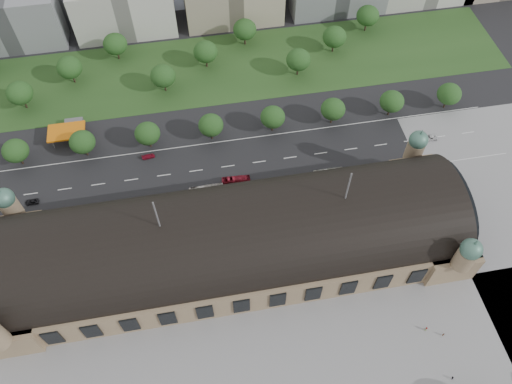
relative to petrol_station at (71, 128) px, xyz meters
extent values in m
plane|color=black|center=(53.91, -65.28, -2.95)|extent=(900.00, 900.00, 0.00)
cube|color=#8F7859|center=(53.91, -65.28, 3.05)|extent=(150.00, 40.00, 12.00)
cube|color=#8F7859|center=(-13.09, -65.28, 3.05)|extent=(16.00, 43.00, 12.00)
cube|color=#8F7859|center=(120.91, -65.28, 3.05)|extent=(16.00, 43.00, 12.00)
cylinder|color=black|center=(53.91, -65.28, 9.05)|extent=(144.00, 37.60, 37.60)
cylinder|color=black|center=(126.91, -65.28, 11.05)|extent=(1.20, 32.00, 32.00)
cylinder|color=#8F7859|center=(-13.09, -44.28, 13.05)|extent=(6.00, 6.00, 8.00)
sphere|color=#467161|center=(-13.09, -44.28, 18.55)|extent=(6.40, 6.40, 6.40)
cylinder|color=#8F7859|center=(120.91, -44.28, 13.05)|extent=(6.00, 6.00, 8.00)
sphere|color=#467161|center=(120.91, -44.28, 18.55)|extent=(6.40, 6.40, 6.40)
cone|color=#467161|center=(120.91, -44.28, 22.55)|extent=(1.00, 1.00, 2.50)
cylinder|color=#8F7859|center=(120.91, -86.28, 13.05)|extent=(6.00, 6.00, 8.00)
sphere|color=#467161|center=(120.91, -86.28, 18.55)|extent=(6.40, 6.40, 6.40)
cone|color=#467161|center=(120.91, -86.28, 22.55)|extent=(1.00, 1.00, 2.50)
cylinder|color=#59595B|center=(33.91, -65.28, 28.55)|extent=(0.50, 0.50, 12.00)
cylinder|color=#59595B|center=(88.91, -65.28, 28.55)|extent=(0.50, 0.50, 12.00)
cube|color=black|center=(33.91, -27.28, -2.95)|extent=(260.00, 26.00, 0.10)
cube|color=#24461C|center=(38.91, 27.72, -2.95)|extent=(300.00, 45.00, 0.10)
cube|color=orange|center=(-1.09, -3.28, 1.75)|extent=(14.00, 9.00, 0.70)
cube|color=#59595B|center=(0.91, 2.72, -1.35)|extent=(7.00, 5.00, 3.20)
cylinder|color=#59595B|center=(-6.59, -0.08, -0.75)|extent=(0.50, 0.50, 4.40)
cylinder|color=#59595B|center=(4.41, -0.08, -0.75)|extent=(0.50, 0.50, 4.40)
cylinder|color=#59595B|center=(-6.59, -6.48, -0.75)|extent=(0.50, 0.50, 4.40)
cylinder|color=#59595B|center=(4.41, -6.48, -0.75)|extent=(0.50, 0.50, 4.40)
cube|color=gray|center=(-26.09, 67.72, 9.05)|extent=(45.00, 32.00, 24.00)
cube|color=silver|center=(23.91, 67.72, 9.05)|extent=(45.00, 32.00, 24.00)
cylinder|color=#2D2116|center=(-18.09, -12.28, -0.79)|extent=(0.70, 0.70, 4.32)
ellipsoid|color=#174017|center=(-18.09, -12.28, 4.49)|extent=(9.60, 9.60, 8.16)
cylinder|color=#2D2116|center=(5.91, -12.28, -0.79)|extent=(0.70, 0.70, 4.32)
ellipsoid|color=#174017|center=(5.91, -12.28, 4.49)|extent=(9.60, 9.60, 8.16)
cylinder|color=#2D2116|center=(29.91, -12.28, -0.79)|extent=(0.70, 0.70, 4.32)
ellipsoid|color=#174017|center=(29.91, -12.28, 4.49)|extent=(9.60, 9.60, 8.16)
cylinder|color=#2D2116|center=(53.91, -12.28, -0.79)|extent=(0.70, 0.70, 4.32)
ellipsoid|color=#174017|center=(53.91, -12.28, 4.49)|extent=(9.60, 9.60, 8.16)
cylinder|color=#2D2116|center=(77.91, -12.28, -0.79)|extent=(0.70, 0.70, 4.32)
ellipsoid|color=#174017|center=(77.91, -12.28, 4.49)|extent=(9.60, 9.60, 8.16)
cylinder|color=#2D2116|center=(101.91, -12.28, -0.79)|extent=(0.70, 0.70, 4.32)
ellipsoid|color=#174017|center=(101.91, -12.28, 4.49)|extent=(9.60, 9.60, 8.16)
cylinder|color=#2D2116|center=(125.91, -12.28, -0.79)|extent=(0.70, 0.70, 4.32)
ellipsoid|color=#174017|center=(125.91, -12.28, 4.49)|extent=(9.60, 9.60, 8.16)
cylinder|color=#2D2116|center=(149.91, -12.28, -0.79)|extent=(0.70, 0.70, 4.32)
ellipsoid|color=#174017|center=(149.91, -12.28, 4.49)|extent=(9.60, 9.60, 8.16)
cylinder|color=#2D2116|center=(-19.09, 17.72, -0.61)|extent=(0.70, 0.70, 4.68)
ellipsoid|color=#174017|center=(-19.09, 17.72, 5.11)|extent=(10.40, 10.40, 8.84)
cylinder|color=#2D2116|center=(-0.09, 29.72, -0.61)|extent=(0.70, 0.70, 4.68)
ellipsoid|color=#174017|center=(-0.09, 29.72, 5.11)|extent=(10.40, 10.40, 8.84)
cylinder|color=#2D2116|center=(18.91, 41.72, -0.61)|extent=(0.70, 0.70, 4.68)
ellipsoid|color=#174017|center=(18.91, 41.72, 5.11)|extent=(10.40, 10.40, 8.84)
cylinder|color=#2D2116|center=(37.91, 17.72, -0.61)|extent=(0.70, 0.70, 4.68)
ellipsoid|color=#174017|center=(37.91, 17.72, 5.11)|extent=(10.40, 10.40, 8.84)
cylinder|color=#2D2116|center=(56.91, 29.72, -0.61)|extent=(0.70, 0.70, 4.68)
ellipsoid|color=#174017|center=(56.91, 29.72, 5.11)|extent=(10.40, 10.40, 8.84)
cylinder|color=#2D2116|center=(75.91, 41.72, -0.61)|extent=(0.70, 0.70, 4.68)
ellipsoid|color=#174017|center=(75.91, 41.72, 5.11)|extent=(10.40, 10.40, 8.84)
cylinder|color=#2D2116|center=(94.91, 17.72, -0.61)|extent=(0.70, 0.70, 4.68)
ellipsoid|color=#174017|center=(94.91, 17.72, 5.11)|extent=(10.40, 10.40, 8.84)
cylinder|color=#2D2116|center=(113.91, 29.72, -0.61)|extent=(0.70, 0.70, 4.68)
ellipsoid|color=#174017|center=(113.91, 29.72, 5.11)|extent=(10.40, 10.40, 8.84)
cylinder|color=#2D2116|center=(132.91, 41.72, -0.61)|extent=(0.70, 0.70, 4.68)
ellipsoid|color=#174017|center=(132.91, 41.72, 5.11)|extent=(10.40, 10.40, 8.84)
imported|color=black|center=(-13.13, -31.37, -2.29)|extent=(4.74, 2.24, 1.31)
imported|color=maroon|center=(28.78, -17.74, -2.25)|extent=(5.04, 2.61, 1.40)
imported|color=silver|center=(137.73, -27.68, -2.15)|extent=(5.94, 3.03, 1.61)
imported|color=black|center=(-13.52, -44.28, -2.19)|extent=(4.74, 3.81, 1.51)
imported|color=maroon|center=(-20.41, -40.28, -2.31)|extent=(4.97, 4.50, 1.29)
imported|color=#192846|center=(2.78, -44.28, -2.14)|extent=(6.00, 4.26, 1.61)
imported|color=slate|center=(9.37, -44.16, -2.24)|extent=(4.31, 3.83, 1.41)
imported|color=silver|center=(18.52, -44.28, -2.17)|extent=(4.88, 3.81, 1.55)
imported|color=#92949A|center=(5.94, -44.28, -2.31)|extent=(5.04, 4.23, 1.28)
imported|color=black|center=(35.91, -44.28, -2.31)|extent=(4.65, 4.02, 1.28)
imported|color=#A91B2F|center=(59.85, -35.44, -1.48)|extent=(10.67, 3.12, 2.93)
imported|color=beige|center=(48.73, -38.28, -1.18)|extent=(12.76, 3.15, 3.54)
imported|color=beige|center=(93.91, -38.28, -1.37)|extent=(11.38, 2.86, 3.16)
imported|color=gray|center=(107.79, -100.30, -1.96)|extent=(0.99, 0.60, 1.98)
imported|color=gray|center=(112.36, -102.79, -2.11)|extent=(0.72, 0.71, 1.67)
imported|color=gray|center=(109.93, -115.16, -2.19)|extent=(0.92, 1.04, 1.52)
camera|label=1|loc=(47.99, -143.11, 144.79)|focal=35.00mm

